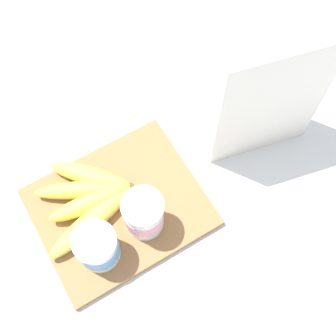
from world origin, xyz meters
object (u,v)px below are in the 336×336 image
(yogurt_cup_front, at_px, (144,215))
(yogurt_cup_back, at_px, (98,247))
(cutting_board, at_px, (119,207))
(cereal_box, at_px, (267,98))
(banana_bunch, at_px, (89,199))

(yogurt_cup_front, height_order, yogurt_cup_back, yogurt_cup_front)
(cutting_board, relative_size, yogurt_cup_back, 3.61)
(yogurt_cup_front, xyz_separation_m, yogurt_cup_back, (0.09, 0.01, -0.01))
(cereal_box, xyz_separation_m, yogurt_cup_front, (0.27, 0.05, -0.08))
(cutting_board, distance_m, yogurt_cup_back, 0.10)
(yogurt_cup_back, relative_size, banana_bunch, 0.42)
(yogurt_cup_back, bearing_deg, cereal_box, -171.01)
(cutting_board, relative_size, banana_bunch, 1.50)
(cereal_box, height_order, yogurt_cup_back, cereal_box)
(cereal_box, relative_size, yogurt_cup_back, 3.46)
(cutting_board, distance_m, yogurt_cup_front, 0.08)
(yogurt_cup_front, distance_m, banana_bunch, 0.11)
(cereal_box, xyz_separation_m, yogurt_cup_back, (0.37, 0.06, -0.09))
(banana_bunch, bearing_deg, cereal_box, 174.05)
(yogurt_cup_front, relative_size, yogurt_cup_back, 1.13)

